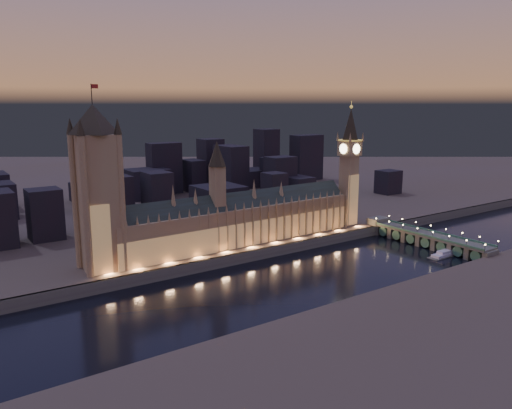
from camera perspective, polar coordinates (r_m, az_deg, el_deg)
ground_plane at (r=337.23m, az=4.67°, el=-7.97°), size 2000.00×2000.00×0.00m
north_bank at (r=798.97m, az=-19.68°, el=2.99°), size 2000.00×960.00×8.00m
embankment_wall at (r=366.93m, az=0.60°, el=-5.66°), size 2000.00×2.50×8.00m
palace_of_westminster at (r=375.08m, az=-1.83°, el=-1.74°), size 202.00×25.05×78.00m
victoria_tower at (r=324.23m, az=-17.71°, el=2.64°), size 31.68×31.68×115.62m
elizabeth_tower at (r=439.22m, az=10.64°, el=5.41°), size 18.00×18.00×106.37m
westminster_bridge at (r=423.93m, az=18.65°, el=-3.64°), size 17.59×113.00×15.90m
river_boat at (r=402.98m, az=21.03°, el=-5.23°), size 37.33×8.96×4.50m
city_backdrop at (r=554.09m, az=-8.29°, el=2.95°), size 455.99×215.63×80.89m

